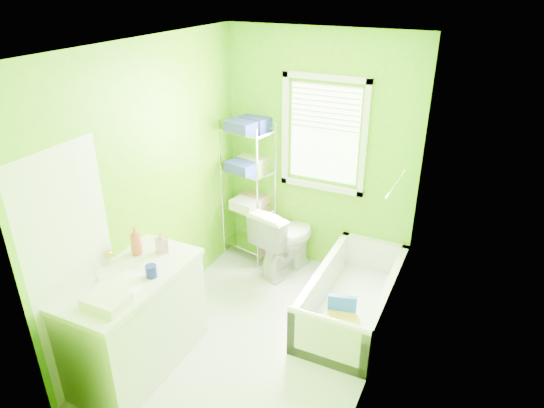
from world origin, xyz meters
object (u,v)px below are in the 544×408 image
at_px(toilet, 285,238).
at_px(vanity, 135,319).
at_px(wire_shelf_unit, 249,176).
at_px(bathtub, 352,303).

xyz_separation_m(toilet, vanity, (-0.51, -1.89, 0.08)).
bearing_deg(wire_shelf_unit, toilet, -14.17).
bearing_deg(bathtub, vanity, -136.03).
bearing_deg(toilet, wire_shelf_unit, 0.11).
xyz_separation_m(bathtub, toilet, (-0.93, 0.50, 0.24)).
bearing_deg(bathtub, wire_shelf_unit, 156.39).
relative_size(vanity, wire_shelf_unit, 0.73).
relative_size(bathtub, wire_shelf_unit, 0.93).
relative_size(bathtub, toilet, 1.93).
distance_m(bathtub, toilet, 1.08).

